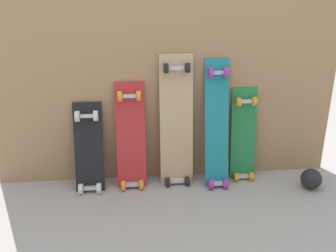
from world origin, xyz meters
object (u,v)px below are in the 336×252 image
Objects in this scene: skateboard_teal at (217,129)px; skateboard_green at (243,139)px; rubber_ball at (311,179)px; skateboard_red at (131,141)px; skateboard_black at (89,152)px; skateboard_natural at (176,126)px.

skateboard_teal is 1.28× the size of skateboard_green.
skateboard_teal is at bearing 165.54° from rubber_ball.
skateboard_teal reaches higher than skateboard_red.
skateboard_red is 0.58m from skateboard_teal.
skateboard_teal is at bearing -2.19° from skateboard_red.
skateboard_green is 0.52m from rubber_ball.
skateboard_red reaches higher than skateboard_green.
skateboard_teal is at bearing -166.39° from skateboard_green.
skateboard_black is 1.51m from rubber_ball.
skateboard_green is (1.06, 0.04, 0.03)m from skateboard_black.
skateboard_black is at bearing 173.54° from rubber_ball.
skateboard_teal is (0.58, -0.02, 0.07)m from skateboard_red.
skateboard_black is 0.29m from skateboard_red.
skateboard_teal reaches higher than skateboard_green.
skateboard_green is at bearing 153.52° from rubber_ball.
skateboard_natural reaches higher than skateboard_black.
rubber_ball is at bearing -26.48° from skateboard_green.
rubber_ball is (0.43, -0.21, -0.22)m from skateboard_green.
skateboard_black is 0.61m from skateboard_natural.
skateboard_natural reaches higher than skateboard_teal.
skateboard_black is at bearing -176.78° from skateboard_red.
skateboard_teal is at bearing -0.42° from skateboard_black.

